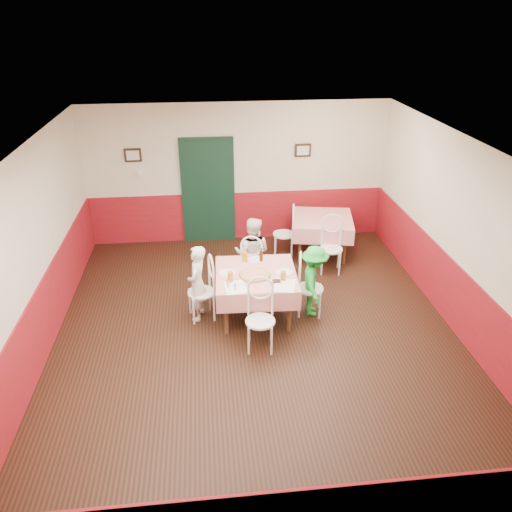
{
  "coord_description": "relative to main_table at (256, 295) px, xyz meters",
  "views": [
    {
      "loc": [
        -0.67,
        -6.12,
        4.43
      ],
      "look_at": [
        0.05,
        0.52,
        1.05
      ],
      "focal_mm": 35.0,
      "sensor_mm": 36.0,
      "label": 1
    }
  ],
  "objects": [
    {
      "name": "floor",
      "position": [
        -0.05,
        -0.52,
        -0.38
      ],
      "size": [
        7.0,
        7.0,
        0.0
      ],
      "primitive_type": "plane",
      "color": "black",
      "rests_on": "ground"
    },
    {
      "name": "ceiling",
      "position": [
        -0.05,
        -0.52,
        2.42
      ],
      "size": [
        7.0,
        7.0,
        0.0
      ],
      "primitive_type": "plane",
      "color": "white",
      "rests_on": "back_wall"
    },
    {
      "name": "back_wall",
      "position": [
        -0.05,
        2.98,
        1.02
      ],
      "size": [
        6.0,
        0.1,
        2.8
      ],
      "primitive_type": "cube",
      "color": "beige",
      "rests_on": "ground"
    },
    {
      "name": "front_wall",
      "position": [
        -0.05,
        -4.02,
        1.02
      ],
      "size": [
        6.0,
        0.1,
        2.8
      ],
      "primitive_type": "cube",
      "color": "beige",
      "rests_on": "ground"
    },
    {
      "name": "left_wall",
      "position": [
        -3.05,
        -0.52,
        1.02
      ],
      "size": [
        0.1,
        7.0,
        2.8
      ],
      "primitive_type": "cube",
      "color": "beige",
      "rests_on": "ground"
    },
    {
      "name": "right_wall",
      "position": [
        2.95,
        -0.52,
        1.02
      ],
      "size": [
        0.1,
        7.0,
        2.8
      ],
      "primitive_type": "cube",
      "color": "beige",
      "rests_on": "ground"
    },
    {
      "name": "wainscot_back",
      "position": [
        -0.05,
        2.97,
        0.12
      ],
      "size": [
        6.0,
        0.03,
        1.0
      ],
      "primitive_type": "cube",
      "color": "maroon",
      "rests_on": "ground"
    },
    {
      "name": "wainscot_left",
      "position": [
        -3.04,
        -0.52,
        0.12
      ],
      "size": [
        0.03,
        7.0,
        1.0
      ],
      "primitive_type": "cube",
      "color": "maroon",
      "rests_on": "ground"
    },
    {
      "name": "wainscot_right",
      "position": [
        2.93,
        -0.52,
        0.12
      ],
      "size": [
        0.03,
        7.0,
        1.0
      ],
      "primitive_type": "cube",
      "color": "maroon",
      "rests_on": "ground"
    },
    {
      "name": "door",
      "position": [
        -0.65,
        2.93,
        0.68
      ],
      "size": [
        0.96,
        0.06,
        2.1
      ],
      "primitive_type": "cube",
      "color": "black",
      "rests_on": "ground"
    },
    {
      "name": "picture_left",
      "position": [
        -2.05,
        2.93,
        1.48
      ],
      "size": [
        0.32,
        0.03,
        0.26
      ],
      "primitive_type": "cube",
      "color": "black",
      "rests_on": "back_wall"
    },
    {
      "name": "picture_right",
      "position": [
        1.25,
        2.93,
        1.48
      ],
      "size": [
        0.32,
        0.03,
        0.26
      ],
      "primitive_type": "cube",
      "color": "black",
      "rests_on": "back_wall"
    },
    {
      "name": "thermostat",
      "position": [
        -1.95,
        2.93,
        1.12
      ],
      "size": [
        0.1,
        0.03,
        0.1
      ],
      "primitive_type": "cube",
      "color": "white",
      "rests_on": "back_wall"
    },
    {
      "name": "main_table",
      "position": [
        0.0,
        0.0,
        0.0
      ],
      "size": [
        1.26,
        1.26,
        0.77
      ],
      "primitive_type": "cube",
      "rotation": [
        0.0,
        0.0,
        -0.04
      ],
      "color": "red",
      "rests_on": "ground"
    },
    {
      "name": "second_table",
      "position": [
        1.52,
        2.05,
        0.0
      ],
      "size": [
        1.31,
        1.31,
        0.77
      ],
      "primitive_type": "cube",
      "rotation": [
        0.0,
        0.0,
        -0.19
      ],
      "color": "red",
      "rests_on": "ground"
    },
    {
      "name": "chair_left",
      "position": [
        -0.85,
        0.03,
        0.08
      ],
      "size": [
        0.49,
        0.49,
        0.9
      ],
      "primitive_type": null,
      "rotation": [
        0.0,
        0.0,
        -1.39
      ],
      "color": "white",
      "rests_on": "ground"
    },
    {
      "name": "chair_right",
      "position": [
        0.85,
        -0.03,
        0.08
      ],
      "size": [
        0.5,
        0.5,
        0.9
      ],
      "primitive_type": null,
      "rotation": [
        0.0,
        0.0,
        1.37
      ],
      "color": "white",
      "rests_on": "ground"
    },
    {
      "name": "chair_far",
      "position": [
        0.03,
        0.85,
        0.08
      ],
      "size": [
        0.49,
        0.49,
        0.9
      ],
      "primitive_type": null,
      "rotation": [
        0.0,
        0.0,
        2.95
      ],
      "color": "white",
      "rests_on": "ground"
    },
    {
      "name": "chair_near",
      "position": [
        -0.03,
        -0.85,
        0.08
      ],
      "size": [
        0.47,
        0.47,
        0.9
      ],
      "primitive_type": null,
      "rotation": [
        0.0,
        0.0,
        -0.12
      ],
      "color": "white",
      "rests_on": "ground"
    },
    {
      "name": "chair_second_a",
      "position": [
        0.77,
        2.05,
        0.08
      ],
      "size": [
        0.49,
        0.49,
        0.9
      ],
      "primitive_type": null,
      "rotation": [
        0.0,
        0.0,
        -1.76
      ],
      "color": "white",
      "rests_on": "ground"
    },
    {
      "name": "chair_second_b",
      "position": [
        1.52,
        1.3,
        0.08
      ],
      "size": [
        0.49,
        0.49,
        0.9
      ],
      "primitive_type": null,
      "rotation": [
        0.0,
        0.0,
        -0.19
      ],
      "color": "white",
      "rests_on": "ground"
    },
    {
      "name": "pizza",
      "position": [
        -0.03,
        -0.08,
        0.4
      ],
      "size": [
        0.47,
        0.47,
        0.03
      ],
      "primitive_type": "cylinder",
      "rotation": [
        0.0,
        0.0,
        -0.04
      ],
      "color": "#B74723",
      "rests_on": "main_table"
    },
    {
      "name": "plate_left",
      "position": [
        -0.44,
        0.03,
        0.39
      ],
      "size": [
        0.26,
        0.26,
        0.01
      ],
      "primitive_type": "cylinder",
      "rotation": [
        0.0,
        0.0,
        -0.04
      ],
      "color": "white",
      "rests_on": "main_table"
    },
    {
      "name": "plate_right",
      "position": [
        0.43,
        -0.03,
        0.39
      ],
      "size": [
        0.26,
        0.26,
        0.01
      ],
      "primitive_type": "cylinder",
      "rotation": [
        0.0,
        0.0,
        -0.04
      ],
      "color": "white",
      "rests_on": "main_table"
    },
    {
      "name": "plate_far",
      "position": [
        0.04,
        0.42,
        0.39
      ],
      "size": [
        0.26,
        0.26,
        0.01
      ],
      "primitive_type": "cylinder",
      "rotation": [
        0.0,
        0.0,
        -0.04
      ],
      "color": "white",
      "rests_on": "main_table"
    },
    {
      "name": "glass_a",
      "position": [
        -0.4,
        -0.21,
        0.46
      ],
      "size": [
        0.08,
        0.08,
        0.15
      ],
      "primitive_type": "cylinder",
      "rotation": [
        0.0,
        0.0,
        -0.04
      ],
      "color": "#BF7219",
      "rests_on": "main_table"
    },
    {
      "name": "glass_b",
      "position": [
        0.38,
        -0.26,
        0.46
      ],
      "size": [
        0.08,
        0.08,
        0.14
      ],
      "primitive_type": "cylinder",
      "rotation": [
        0.0,
        0.0,
        -0.04
      ],
      "color": "#BF7219",
      "rests_on": "main_table"
    },
    {
      "name": "glass_c",
      "position": [
        -0.13,
        0.42,
        0.46
      ],
      "size": [
        0.09,
        0.09,
        0.16
      ],
      "primitive_type": "cylinder",
      "rotation": [
        0.0,
        0.0,
        -0.04
      ],
      "color": "#BF7219",
      "rests_on": "main_table"
    },
    {
      "name": "beer_bottle",
      "position": [
        0.12,
        0.37,
        0.49
      ],
      "size": [
        0.06,
        0.06,
        0.21
      ],
      "primitive_type": "cylinder",
      "rotation": [
        0.0,
        0.0,
        -0.04
      ],
      "color": "#381C0A",
      "rests_on": "main_table"
    },
    {
      "name": "shaker_a",
      "position": [
        -0.45,
        -0.38,
        0.43
      ],
      "size": [
        0.04,
        0.04,
        0.09
      ],
      "primitive_type": "cylinder",
      "rotation": [
        0.0,
        0.0,
        -0.04
      ],
      "color": "silver",
      "rests_on": "main_table"
    },
    {
      "name": "shaker_b",
      "position": [
        -0.35,
        -0.47,
        0.43
      ],
      "size": [
        0.04,
        0.04,
        0.09
      ],
      "primitive_type": "cylinder",
      "rotation": [
        0.0,
        0.0,
        -0.04
      ],
      "color": "silver",
      "rests_on": "main_table"
    },
    {
      "name": "shaker_c",
      "position": [
        -0.45,
        -0.31,
        0.43
      ],
      "size": [
        0.04,
        0.04,
        0.09
      ],
      "primitive_type": "cylinder",
      "rotation": [
        0.0,
        0.0,
        -0.04
      ],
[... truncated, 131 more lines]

